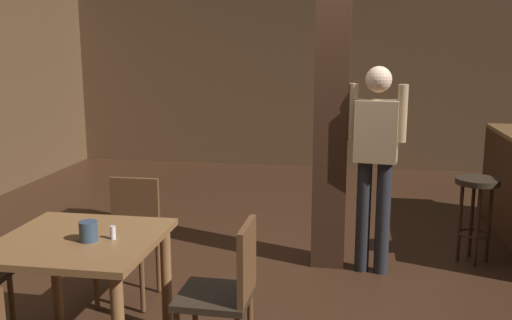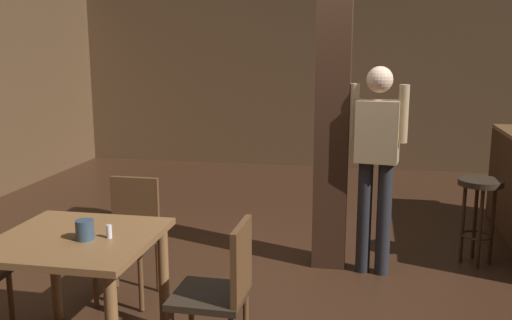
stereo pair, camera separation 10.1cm
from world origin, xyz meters
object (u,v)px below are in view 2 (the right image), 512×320
object	(u,v)px
chair_north	(130,232)
salt_shaker	(109,231)
napkin_cup	(85,230)
standing_person	(377,156)
dining_table	(77,257)
bar_stool_near	(479,200)
chair_east	(222,288)

from	to	relation	value
chair_north	salt_shaker	xyz separation A→B (m)	(0.25, -0.85, 0.30)
napkin_cup	standing_person	distance (m)	2.40
dining_table	salt_shaker	distance (m)	0.27
napkin_cup	bar_stool_near	distance (m)	3.32
salt_shaker	chair_east	bearing A→B (deg)	-0.02
dining_table	salt_shaker	xyz separation A→B (m)	(0.21, 0.01, 0.17)
chair_north	salt_shaker	distance (m)	0.93
chair_north	standing_person	bearing A→B (deg)	23.84
dining_table	bar_stool_near	distance (m)	3.35
chair_north	standing_person	world-z (taller)	standing_person
dining_table	bar_stool_near	size ratio (longest dim) A/B	1.23
standing_person	chair_east	bearing A→B (deg)	-118.05
dining_table	salt_shaker	size ratio (longest dim) A/B	11.59
salt_shaker	standing_person	xyz separation A→B (m)	(1.56, 1.65, 0.20)
dining_table	standing_person	size ratio (longest dim) A/B	0.54
chair_north	bar_stool_near	bearing A→B (deg)	23.56
dining_table	standing_person	distance (m)	2.45
chair_east	salt_shaker	xyz separation A→B (m)	(-0.68, 0.00, 0.30)
standing_person	chair_north	bearing A→B (deg)	-156.16
salt_shaker	standing_person	size ratio (longest dim) A/B	0.05
napkin_cup	dining_table	bearing A→B (deg)	151.97
chair_east	bar_stool_near	world-z (taller)	chair_east
napkin_cup	standing_person	size ratio (longest dim) A/B	0.07
napkin_cup	chair_east	bearing A→B (deg)	3.84
chair_east	bar_stool_near	size ratio (longest dim) A/B	1.18
napkin_cup	standing_person	bearing A→B (deg)	45.26
dining_table	salt_shaker	world-z (taller)	salt_shaker
salt_shaker	napkin_cup	bearing A→B (deg)	-156.64
salt_shaker	bar_stool_near	bearing A→B (deg)	39.57
chair_east	salt_shaker	world-z (taller)	chair_east
standing_person	bar_stool_near	size ratio (longest dim) A/B	2.28
napkin_cup	bar_stool_near	world-z (taller)	napkin_cup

